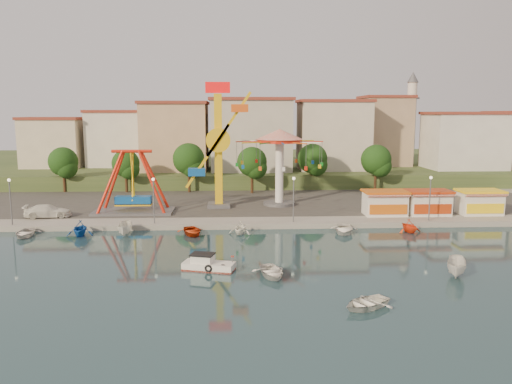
{
  "coord_description": "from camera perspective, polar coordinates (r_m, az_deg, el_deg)",
  "views": [
    {
      "loc": [
        1.12,
        -43.39,
        13.09
      ],
      "look_at": [
        3.71,
        14.0,
        4.0
      ],
      "focal_mm": 35.0,
      "sensor_mm": 36.0,
      "label": 1
    }
  ],
  "objects": [
    {
      "name": "tree_4",
      "position": [
        82.09,
        6.47,
        3.8
      ],
      "size": [
        4.86,
        4.86,
        7.6
      ],
      "color": "#382314",
      "rests_on": "quay_deck"
    },
    {
      "name": "moored_boat_3",
      "position": [
        54.87,
        -7.35,
        -4.45
      ],
      "size": [
        3.74,
        4.52,
        0.81
      ],
      "primitive_type": "imported",
      "rotation": [
        0.0,
        0.0,
        0.27
      ],
      "color": "#BB340E",
      "rests_on": "ground"
    },
    {
      "name": "moored_boat_1",
      "position": [
        57.04,
        -19.47,
        -3.92
      ],
      "size": [
        3.07,
        3.47,
        1.71
      ],
      "primitive_type": "imported",
      "rotation": [
        0.0,
        0.0,
        0.09
      ],
      "color": "#134DAA",
      "rests_on": "ground"
    },
    {
      "name": "rowboat_a",
      "position": [
        40.92,
        1.78,
        -9.09
      ],
      "size": [
        3.38,
        4.23,
        0.78
      ],
      "primitive_type": "imported",
      "rotation": [
        0.0,
        0.0,
        0.2
      ],
      "color": "white",
      "rests_on": "ground"
    },
    {
      "name": "building_3",
      "position": [
        92.46,
        0.21,
        5.59
      ],
      "size": [
        12.59,
        10.5,
        9.2
      ],
      "primitive_type": "cube",
      "color": "beige",
      "rests_on": "hill_terrace"
    },
    {
      "name": "lamp_post_3",
      "position": [
        61.66,
        19.24,
        -0.84
      ],
      "size": [
        0.14,
        0.14,
        5.0
      ],
      "primitive_type": "cylinder",
      "color": "#59595E",
      "rests_on": "quay_deck"
    },
    {
      "name": "lamp_post_2",
      "position": [
        57.67,
        4.31,
        -1.01
      ],
      "size": [
        0.14,
        0.14,
        5.0
      ],
      "primitive_type": "cylinder",
      "color": "#59595E",
      "rests_on": "quay_deck"
    },
    {
      "name": "booth_mid",
      "position": [
        65.46,
        19.08,
        -1.12
      ],
      "size": [
        5.4,
        3.78,
        3.08
      ],
      "color": "white",
      "rests_on": "quay_deck"
    },
    {
      "name": "tree_5",
      "position": [
        82.5,
        13.56,
        3.61
      ],
      "size": [
        4.83,
        4.83,
        7.54
      ],
      "color": "#382314",
      "rests_on": "quay_deck"
    },
    {
      "name": "wave_swinger",
      "position": [
        67.84,
        2.7,
        4.84
      ],
      "size": [
        11.6,
        11.6,
        10.4
      ],
      "color": "#59595E",
      "rests_on": "quay_deck"
    },
    {
      "name": "van",
      "position": [
        65.43,
        -22.69,
        -2.02
      ],
      "size": [
        5.64,
        2.95,
        1.56
      ],
      "primitive_type": "imported",
      "rotation": [
        0.0,
        0.0,
        1.72
      ],
      "color": "silver",
      "rests_on": "quay_deck"
    },
    {
      "name": "asphalt_pad",
      "position": [
        74.45,
        -3.41,
        -0.68
      ],
      "size": [
        90.0,
        28.0,
        0.01
      ],
      "primitive_type": "cube",
      "color": "#4C4944",
      "rests_on": "quay_deck"
    },
    {
      "name": "building_5",
      "position": [
        98.89,
        15.93,
        6.05
      ],
      "size": [
        12.77,
        10.96,
        11.21
      ],
      "primitive_type": "cube",
      "color": "tan",
      "rests_on": "hill_terrace"
    },
    {
      "name": "booth_left",
      "position": [
        63.65,
        14.51,
        -1.18
      ],
      "size": [
        5.4,
        3.78,
        3.08
      ],
      "color": "white",
      "rests_on": "quay_deck"
    },
    {
      "name": "building_7",
      "position": [
        111.69,
        26.99,
        5.09
      ],
      "size": [
        11.59,
        10.93,
        8.76
      ],
      "primitive_type": "cube",
      "color": "beige",
      "rests_on": "hill_terrace"
    },
    {
      "name": "lamp_post_1",
      "position": [
        57.99,
        -11.59,
        -1.11
      ],
      "size": [
        0.14,
        0.14,
        5.0
      ],
      "primitive_type": "cylinder",
      "color": "#59595E",
      "rests_on": "quay_deck"
    },
    {
      "name": "building_1",
      "position": [
        97.56,
        -15.95,
        5.26
      ],
      "size": [
        12.33,
        9.01,
        8.63
      ],
      "primitive_type": "cube",
      "color": "silver",
      "rests_on": "hill_terrace"
    },
    {
      "name": "tree_2",
      "position": [
        79.84,
        -7.7,
        3.76
      ],
      "size": [
        5.02,
        5.02,
        7.85
      ],
      "color": "#382314",
      "rests_on": "quay_deck"
    },
    {
      "name": "building_2",
      "position": [
        95.9,
        -8.19,
        6.23
      ],
      "size": [
        11.95,
        9.28,
        11.23
      ],
      "primitive_type": "cube",
      "color": "tan",
      "rests_on": "hill_terrace"
    },
    {
      "name": "skiff",
      "position": [
        43.94,
        21.97,
        -8.0
      ],
      "size": [
        2.98,
        4.1,
        1.49
      ],
      "primitive_type": "imported",
      "rotation": [
        0.0,
        0.0,
        -0.45
      ],
      "color": "white",
      "rests_on": "ground"
    },
    {
      "name": "building_6",
      "position": [
        101.78,
        22.57,
        6.11
      ],
      "size": [
        8.23,
        8.98,
        12.36
      ],
      "primitive_type": "cube",
      "color": "silver",
      "rests_on": "hill_terrace"
    },
    {
      "name": "lamp_post_0",
      "position": [
        62.53,
        -26.23,
        -1.14
      ],
      "size": [
        0.14,
        0.14,
        5.0
      ],
      "primitive_type": "cylinder",
      "color": "#59595E",
      "rests_on": "quay_deck"
    },
    {
      "name": "moored_boat_2",
      "position": [
        55.86,
        -14.74,
        -4.09
      ],
      "size": [
        1.75,
        3.89,
        1.46
      ],
      "primitive_type": "imported",
      "rotation": [
        0.0,
        0.0,
        0.09
      ],
      "color": "silver",
      "rests_on": "ground"
    },
    {
      "name": "moored_boat_6",
      "position": [
        55.99,
        9.99,
        -4.21
      ],
      "size": [
        3.89,
        4.8,
        0.88
      ],
      "primitive_type": "imported",
      "rotation": [
        0.0,
        0.0,
        -0.23
      ],
      "color": "white",
      "rests_on": "ground"
    },
    {
      "name": "hill_terrace",
      "position": [
        111.0,
        -3.15,
        2.98
      ],
      "size": [
        200.0,
        60.0,
        3.0
      ],
      "primitive_type": "cube",
      "color": "#384C26",
      "rests_on": "ground"
    },
    {
      "name": "tree_1",
      "position": [
        81.83,
        -14.67,
        3.17
      ],
      "size": [
        4.35,
        4.35,
        6.8
      ],
      "color": "#382314",
      "rests_on": "quay_deck"
    },
    {
      "name": "moored_boat_4",
      "position": [
        54.6,
        -1.82,
        -4.09
      ],
      "size": [
        3.16,
        3.41,
        1.48
      ],
      "primitive_type": "imported",
      "rotation": [
        0.0,
        0.0,
        -0.31
      ],
      "color": "white",
      "rests_on": "ground"
    },
    {
      "name": "pirate_ship_ride",
      "position": [
        64.78,
        -13.89,
        1.01
      ],
      "size": [
        10.0,
        5.0,
        8.0
      ],
      "color": "#59595E",
      "rests_on": "quay_deck"
    },
    {
      "name": "moored_boat_0",
      "position": [
        59.11,
        -24.9,
        -4.26
      ],
      "size": [
        3.12,
        4.11,
        0.8
      ],
      "primitive_type": "imported",
      "rotation": [
        0.0,
        0.0,
        0.1
      ],
      "color": "silver",
      "rests_on": "ground"
    },
    {
      "name": "building_4",
      "position": [
        97.41,
        8.08,
        5.68
      ],
      "size": [
        10.75,
        9.23,
        9.24
      ],
      "primitive_type": "cube",
      "color": "beige",
      "rests_on": "hill_terrace"
    },
    {
      "name": "booth_right",
      "position": [
        68.13,
        24.17,
        -1.03
      ],
      "size": [
        5.4,
        3.78,
        3.08
      ],
      "color": "white",
      "rests_on": "quay_deck"
    },
    {
      "name": "building_0",
      "position": [
        95.96,
        -23.77,
        5.75
      ],
      "size": [
        9.26,
        9.53,
        11.87
      ],
      "primitive_type": "cube",
      "color": "beige",
      "rests_on": "hill_terrace"
    },
    {
      "name": "quay_deck",
      "position": [
        106.16,
        -3.17,
        2.06
      ],
      "size": [
        200.0,
        100.0,
        0.6
      ],
      "primitive_type": "cube",
      "color": "#9E998E",
      "rests_on": "ground"
    },
    {
      "name": "rowboat_b",
      "position": [
        35.44,
        12.45,
        -12.25
      ],
      "size": [
        4.48,
        4.11,
        0.76
      ],
      "primitive_type": "imported",
      "rotation": [
        0.0,
        0.0,
        -1.04
      ],
      "color": "white",
      "rests_on": "ground"
    },
    {
      "name": "kamikaze_tower",
      "position": [
        66.17,
        -4.06,
        5.01
      ],
      "size": [
        5.99,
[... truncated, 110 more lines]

